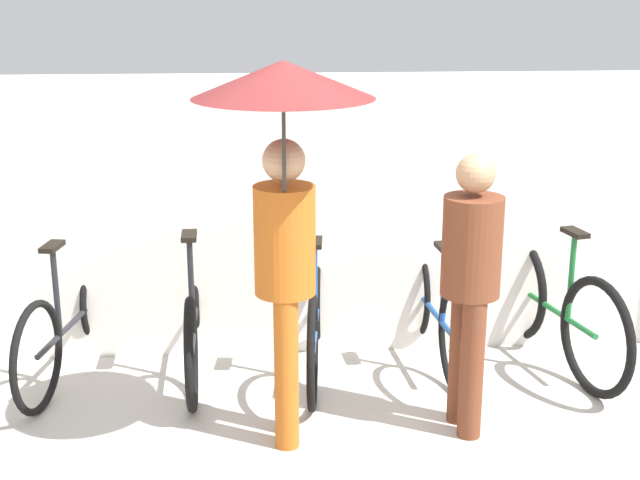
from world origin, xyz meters
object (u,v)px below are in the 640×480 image
parked_bicycle_1 (194,317)px  pedestrian_leading (284,162)px  parked_bicycle_0 (71,320)px  pedestrian_center (471,275)px  parked_bicycle_3 (434,309)px  parked_bicycle_2 (316,316)px  parked_bicycle_4 (553,307)px

parked_bicycle_1 → pedestrian_leading: size_ratio=0.84×
parked_bicycle_0 → pedestrian_leading: 2.06m
parked_bicycle_1 → pedestrian_center: size_ratio=1.11×
pedestrian_center → parked_bicycle_3: bearing=-96.4°
pedestrian_leading → pedestrian_center: size_ratio=1.32×
parked_bicycle_2 → parked_bicycle_4: parked_bicycle_2 is taller
parked_bicycle_3 → parked_bicycle_4: bearing=-98.4°
parked_bicycle_1 → parked_bicycle_2: size_ratio=1.02×
parked_bicycle_0 → parked_bicycle_3: parked_bicycle_3 is taller
parked_bicycle_0 → pedestrian_leading: bearing=-117.4°
parked_bicycle_3 → parked_bicycle_4: (0.77, -0.04, 0.01)m
parked_bicycle_0 → parked_bicycle_1: size_ratio=0.97×
parked_bicycle_2 → parked_bicycle_4: (1.54, 0.01, 0.02)m
pedestrian_leading → parked_bicycle_2: bearing=-101.8°
parked_bicycle_2 → pedestrian_center: size_ratio=1.09×
parked_bicycle_1 → parked_bicycle_4: parked_bicycle_4 is taller
parked_bicycle_0 → parked_bicycle_4: size_ratio=1.02×
parked_bicycle_0 → parked_bicycle_3: size_ratio=0.99×
parked_bicycle_1 → parked_bicycle_4: bearing=-93.5°
pedestrian_center → parked_bicycle_1: bearing=-36.8°
parked_bicycle_2 → pedestrian_center: bearing=-131.4°
parked_bicycle_0 → pedestrian_center: (2.32, -0.89, 0.55)m
parked_bicycle_3 → pedestrian_leading: pedestrian_leading is taller
parked_bicycle_4 → parked_bicycle_2: bearing=76.9°
parked_bicycle_1 → parked_bicycle_0: bearing=87.8°
parked_bicycle_4 → pedestrian_leading: (-1.75, -0.97, 1.18)m
parked_bicycle_2 → pedestrian_leading: 1.55m
parked_bicycle_0 → parked_bicycle_4: parked_bicycle_4 is taller
parked_bicycle_3 → pedestrian_leading: size_ratio=0.83×
parked_bicycle_0 → parked_bicycle_1: parked_bicycle_1 is taller
parked_bicycle_2 → parked_bicycle_4: bearing=-84.3°
parked_bicycle_3 → pedestrian_leading: 1.84m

